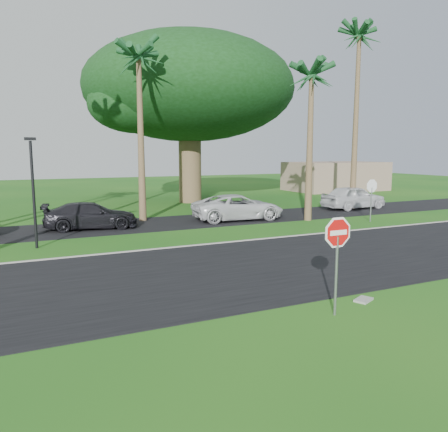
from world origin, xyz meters
TOP-DOWN VIEW (x-y plane):
  - ground at (0.00, 0.00)m, footprint 120.00×120.00m
  - road at (0.00, 2.00)m, footprint 120.00×8.00m
  - parking_strip at (0.00, 12.50)m, footprint 120.00×5.00m
  - curb at (0.00, 6.05)m, footprint 120.00×0.12m
  - stop_sign_near at (0.50, -3.00)m, footprint 1.05×0.07m
  - stop_sign_far at (12.00, 8.00)m, footprint 1.05×0.07m
  - palm_center at (0.00, 14.00)m, footprint 5.00×5.00m
  - palm_right_near at (9.00, 10.00)m, footprint 5.00×5.00m
  - palm_right_far at (15.00, 13.00)m, footprint 5.00×5.00m
  - canopy_tree at (6.00, 22.00)m, footprint 16.50×16.50m
  - streetlight_right at (-6.00, 8.50)m, footprint 0.45×0.25m
  - building_far at (24.00, 26.00)m, footprint 10.00×6.00m
  - car_dark at (-3.21, 12.35)m, footprint 5.02×2.54m
  - car_minivan at (5.24, 11.81)m, footprint 5.65×2.95m
  - car_pickup at (15.04, 12.94)m, footprint 4.96×2.19m
  - utility_slab at (1.89, -2.50)m, footprint 0.65×0.55m

SIDE VIEW (x-z plane):
  - ground at x=0.00m, z-range 0.00..0.00m
  - road at x=0.00m, z-range 0.00..0.02m
  - parking_strip at x=0.00m, z-range 0.00..0.02m
  - curb at x=0.00m, z-range 0.00..0.06m
  - utility_slab at x=1.89m, z-range 0.00..0.06m
  - car_dark at x=-3.21m, z-range 0.00..1.40m
  - car_minivan at x=5.24m, z-range 0.00..1.52m
  - car_pickup at x=15.04m, z-range 0.00..1.66m
  - building_far at x=24.00m, z-range 0.00..3.00m
  - stop_sign_near at x=0.50m, z-range 0.46..3.09m
  - stop_sign_far at x=12.00m, z-range 0.46..3.09m
  - streetlight_right at x=-6.00m, z-range 0.33..4.97m
  - palm_right_near at x=9.00m, z-range 3.44..12.94m
  - canopy_tree at x=6.00m, z-range 2.39..15.51m
  - palm_center at x=0.00m, z-range 3.91..14.41m
  - palm_right_far at x=15.00m, z-range 5.08..18.08m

